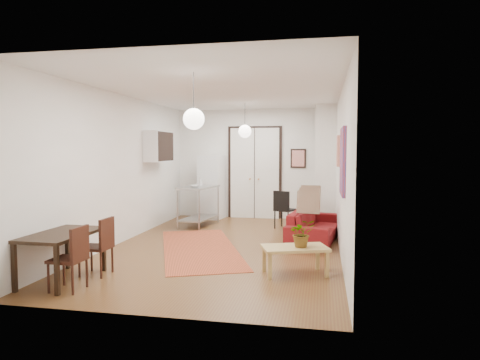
% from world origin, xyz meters
% --- Properties ---
extents(floor, '(7.00, 7.00, 0.00)m').
position_xyz_m(floor, '(0.00, 0.00, 0.00)').
color(floor, brown).
rests_on(floor, ground).
extents(ceiling, '(4.20, 7.00, 0.02)m').
position_xyz_m(ceiling, '(0.00, 0.00, 2.90)').
color(ceiling, white).
rests_on(ceiling, wall_back).
extents(wall_back, '(4.20, 0.02, 2.90)m').
position_xyz_m(wall_back, '(0.00, 3.50, 1.45)').
color(wall_back, white).
rests_on(wall_back, floor).
extents(wall_front, '(4.20, 0.02, 2.90)m').
position_xyz_m(wall_front, '(0.00, -3.50, 1.45)').
color(wall_front, white).
rests_on(wall_front, floor).
extents(wall_left, '(0.02, 7.00, 2.90)m').
position_xyz_m(wall_left, '(-2.10, 0.00, 1.45)').
color(wall_left, white).
rests_on(wall_left, floor).
extents(wall_right, '(0.02, 7.00, 2.90)m').
position_xyz_m(wall_right, '(2.10, 0.00, 1.45)').
color(wall_right, white).
rests_on(wall_right, floor).
extents(double_doors, '(1.44, 0.06, 2.50)m').
position_xyz_m(double_doors, '(0.00, 3.46, 1.20)').
color(double_doors, white).
rests_on(double_doors, wall_back).
extents(stub_partition, '(0.50, 0.10, 2.90)m').
position_xyz_m(stub_partition, '(1.85, 2.55, 1.45)').
color(stub_partition, white).
rests_on(stub_partition, floor).
extents(wall_cabinet, '(0.35, 1.00, 0.70)m').
position_xyz_m(wall_cabinet, '(-1.92, 1.50, 1.90)').
color(wall_cabinet, white).
rests_on(wall_cabinet, wall_left).
extents(painting_popart, '(0.05, 1.00, 1.00)m').
position_xyz_m(painting_popart, '(2.08, -1.25, 1.65)').
color(painting_popart, red).
rests_on(painting_popart, wall_right).
extents(painting_abstract, '(0.05, 0.50, 0.60)m').
position_xyz_m(painting_abstract, '(2.08, 0.80, 1.80)').
color(painting_abstract, white).
rests_on(painting_abstract, wall_right).
extents(poster_back, '(0.40, 0.03, 0.50)m').
position_xyz_m(poster_back, '(1.15, 3.47, 1.60)').
color(poster_back, red).
rests_on(poster_back, wall_back).
extents(print_left, '(0.03, 0.44, 0.54)m').
position_xyz_m(print_left, '(-2.07, 2.00, 1.95)').
color(print_left, '#9C6F41').
rests_on(print_left, wall_left).
extents(pendant_back, '(0.30, 0.30, 0.80)m').
position_xyz_m(pendant_back, '(0.00, 2.00, 2.25)').
color(pendant_back, white).
rests_on(pendant_back, ceiling).
extents(pendant_front, '(0.30, 0.30, 0.80)m').
position_xyz_m(pendant_front, '(0.00, -2.00, 2.25)').
color(pendant_front, white).
rests_on(pendant_front, ceiling).
extents(kilim_rug, '(2.48, 3.69, 0.01)m').
position_xyz_m(kilim_rug, '(-0.44, -0.27, 0.00)').
color(kilim_rug, '#C14C30').
rests_on(kilim_rug, floor).
extents(sofa, '(2.17, 1.09, 0.61)m').
position_xyz_m(sofa, '(1.63, 0.86, 0.30)').
color(sofa, maroon).
rests_on(sofa, floor).
extents(coffee_table, '(1.05, 0.79, 0.41)m').
position_xyz_m(coffee_table, '(1.40, -1.61, 0.36)').
color(coffee_table, tan).
rests_on(coffee_table, floor).
extents(potted_plant, '(0.42, 0.45, 0.40)m').
position_xyz_m(potted_plant, '(1.50, -1.61, 0.62)').
color(potted_plant, '#30692F').
rests_on(potted_plant, coffee_table).
extents(kitchen_counter, '(0.79, 1.31, 0.95)m').
position_xyz_m(kitchen_counter, '(-1.13, 2.02, 0.62)').
color(kitchen_counter, '#A4A7A9').
rests_on(kitchen_counter, floor).
extents(bowl, '(0.26, 0.26, 0.05)m').
position_xyz_m(bowl, '(-1.13, 1.72, 0.98)').
color(bowl, silver).
rests_on(bowl, kitchen_counter).
extents(soap_bottle, '(0.10, 0.11, 0.20)m').
position_xyz_m(soap_bottle, '(-1.18, 2.27, 1.05)').
color(soap_bottle, teal).
rests_on(soap_bottle, kitchen_counter).
extents(fridge, '(0.67, 0.67, 1.67)m').
position_xyz_m(fridge, '(-1.11, 3.15, 0.83)').
color(fridge, white).
rests_on(fridge, floor).
extents(dining_table, '(0.71, 1.23, 0.67)m').
position_xyz_m(dining_table, '(-1.75, -2.52, 0.60)').
color(dining_table, black).
rests_on(dining_table, floor).
extents(dining_chair_near, '(0.41, 0.57, 0.84)m').
position_xyz_m(dining_chair_near, '(-1.45, -2.09, 0.48)').
color(dining_chair_near, '#321810').
rests_on(dining_chair_near, floor).
extents(dining_chair_far, '(0.41, 0.57, 0.84)m').
position_xyz_m(dining_chair_far, '(-1.45, -2.79, 0.48)').
color(dining_chair_far, '#321810').
rests_on(dining_chair_far, floor).
extents(black_side_chair, '(0.53, 0.54, 0.88)m').
position_xyz_m(black_side_chair, '(0.93, 2.17, 0.51)').
color(black_side_chair, black).
rests_on(black_side_chair, floor).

